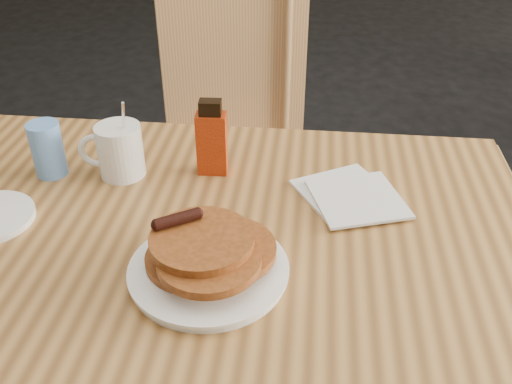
% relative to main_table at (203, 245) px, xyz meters
% --- Properties ---
extents(main_table, '(1.34, 0.98, 0.75)m').
position_rel_main_table_xyz_m(main_table, '(0.00, 0.00, 0.00)').
color(main_table, '#AC773D').
rests_on(main_table, floor).
extents(chair_main_far, '(0.54, 0.54, 0.98)m').
position_rel_main_table_xyz_m(chair_main_far, '(0.03, 0.72, -0.12)').
color(chair_main_far, tan).
rests_on(chair_main_far, floor).
extents(pancake_plate, '(0.26, 0.26, 0.10)m').
position_rel_main_table_xyz_m(pancake_plate, '(0.02, -0.13, 0.07)').
color(pancake_plate, white).
rests_on(pancake_plate, main_table).
extents(coffee_mug, '(0.13, 0.09, 0.17)m').
position_rel_main_table_xyz_m(coffee_mug, '(-0.18, 0.18, 0.10)').
color(coffee_mug, white).
rests_on(coffee_mug, main_table).
extents(syrup_bottle, '(0.06, 0.04, 0.16)m').
position_rel_main_table_xyz_m(syrup_bottle, '(0.01, 0.20, 0.12)').
color(syrup_bottle, '#770707').
rests_on(syrup_bottle, main_table).
extents(napkin_stack, '(0.23, 0.24, 0.01)m').
position_rel_main_table_xyz_m(napkin_stack, '(0.29, 0.10, 0.05)').
color(napkin_stack, silver).
rests_on(napkin_stack, main_table).
extents(blue_tumbler, '(0.08, 0.08, 0.12)m').
position_rel_main_table_xyz_m(blue_tumbler, '(-0.33, 0.19, 0.10)').
color(blue_tumbler, '#6298E5').
rests_on(blue_tumbler, main_table).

